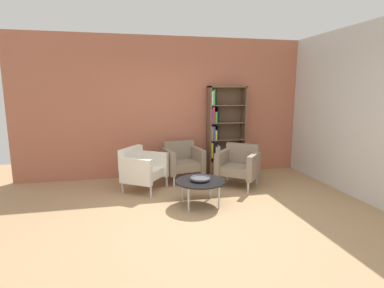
{
  "coord_description": "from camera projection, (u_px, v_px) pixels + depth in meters",
  "views": [
    {
      "loc": [
        -0.99,
        -3.92,
        1.83
      ],
      "look_at": [
        0.05,
        0.84,
        0.95
      ],
      "focal_mm": 28.3,
      "sensor_mm": 36.0,
      "label": 1
    }
  ],
  "objects": [
    {
      "name": "ground_plane",
      "position": [
        201.0,
        220.0,
        4.3
      ],
      "size": [
        8.32,
        8.32,
        0.0
      ],
      "primitive_type": "plane",
      "color": "tan"
    },
    {
      "name": "brick_back_panel",
      "position": [
        173.0,
        108.0,
        6.4
      ],
      "size": [
        6.4,
        0.12,
        2.9
      ],
      "primitive_type": "cube",
      "color": "#B2664C",
      "rests_on": "ground_plane"
    },
    {
      "name": "plaster_right_partition",
      "position": [
        354.0,
        112.0,
        5.22
      ],
      "size": [
        0.12,
        5.2,
        2.9
      ],
      "primitive_type": "cube",
      "color": "silver",
      "rests_on": "ground_plane"
    },
    {
      "name": "bookshelf_tall",
      "position": [
        222.0,
        132.0,
        6.51
      ],
      "size": [
        0.8,
        0.3,
        1.9
      ],
      "color": "brown",
      "rests_on": "ground_plane"
    },
    {
      "name": "coffee_table_low",
      "position": [
        200.0,
        182.0,
        4.82
      ],
      "size": [
        0.8,
        0.8,
        0.4
      ],
      "color": "black",
      "rests_on": "ground_plane"
    },
    {
      "name": "decorative_bowl",
      "position": [
        200.0,
        178.0,
        4.81
      ],
      "size": [
        0.32,
        0.32,
        0.05
      ],
      "color": "#4C4C51",
      "rests_on": "coffee_table_low"
    },
    {
      "name": "armchair_corner_red",
      "position": [
        142.0,
        168.0,
        5.54
      ],
      "size": [
        0.93,
        0.94,
        0.78
      ],
      "rotation": [
        0.0,
        0.0,
        0.97
      ],
      "color": "white",
      "rests_on": "ground_plane"
    },
    {
      "name": "armchair_spare_guest",
      "position": [
        182.0,
        160.0,
        6.12
      ],
      "size": [
        0.81,
        0.76,
        0.78
      ],
      "rotation": [
        0.0,
        0.0,
        0.16
      ],
      "color": "gray",
      "rests_on": "ground_plane"
    },
    {
      "name": "armchair_near_window",
      "position": [
        239.0,
        164.0,
        5.79
      ],
      "size": [
        0.95,
        0.94,
        0.78
      ],
      "rotation": [
        0.0,
        0.0,
        -0.68
      ],
      "color": "gray",
      "rests_on": "ground_plane"
    }
  ]
}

